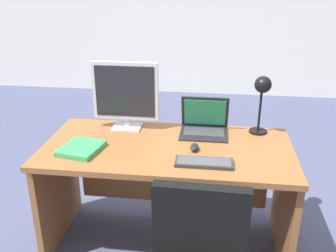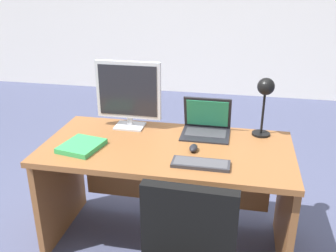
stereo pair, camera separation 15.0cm
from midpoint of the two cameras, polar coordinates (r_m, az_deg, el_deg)
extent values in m
plane|color=#474C6B|center=(4.03, 5.14, -3.52)|extent=(12.00, 12.00, 0.00)
cube|color=brown|center=(2.38, 1.62, -3.44)|extent=(1.57, 0.77, 0.04)
cube|color=brown|center=(2.77, -14.40, -8.86)|extent=(0.04, 0.68, 0.70)
cube|color=brown|center=(2.57, 18.93, -12.14)|extent=(0.04, 0.68, 0.70)
cube|color=brown|center=(2.79, 2.56, -7.08)|extent=(1.38, 0.02, 0.49)
cube|color=#B7BABF|center=(2.66, -4.19, -0.01)|extent=(0.20, 0.16, 0.01)
cube|color=#B7BABF|center=(2.66, -4.15, 0.79)|extent=(0.04, 0.02, 0.06)
cube|color=#B7BABF|center=(2.58, -4.35, 5.44)|extent=(0.45, 0.04, 0.40)
cube|color=black|center=(2.56, -4.47, 5.31)|extent=(0.40, 0.00, 0.35)
cube|color=black|center=(2.54, 7.35, -1.31)|extent=(0.32, 0.26, 0.01)
cube|color=#38383D|center=(2.56, 7.39, -1.02)|extent=(0.27, 0.14, 0.00)
cube|color=black|center=(2.58, 7.64, 1.97)|extent=(0.32, 0.09, 0.24)
cube|color=#2D9966|center=(2.57, 7.63, 1.87)|extent=(0.28, 0.07, 0.20)
cube|color=#2D2D33|center=(2.15, 6.97, -5.73)|extent=(0.33, 0.12, 0.02)
cube|color=#47474C|center=(2.15, 6.98, -5.47)|extent=(0.30, 0.10, 0.00)
ellipsoid|color=black|center=(2.31, 5.72, -3.37)|extent=(0.05, 0.09, 0.04)
cylinder|color=black|center=(2.62, 15.46, -1.16)|extent=(0.12, 0.12, 0.01)
cylinder|color=black|center=(2.57, 15.81, 1.97)|extent=(0.02, 0.02, 0.29)
sphere|color=black|center=(2.48, 16.29, 5.74)|extent=(0.11, 0.11, 0.11)
cube|color=green|center=(2.38, -11.19, -3.01)|extent=(0.27, 0.29, 0.03)
cube|color=black|center=(1.77, 5.63, -15.16)|extent=(0.44, 0.07, 0.42)
camera|label=1|loc=(0.07, -88.18, 0.75)|focal=40.30mm
camera|label=2|loc=(0.07, 91.82, -0.75)|focal=40.30mm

